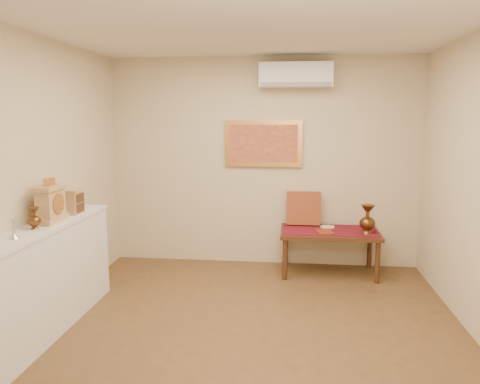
# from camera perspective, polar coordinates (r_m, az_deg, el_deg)

# --- Properties ---
(floor) EXTENTS (4.50, 4.50, 0.00)m
(floor) POSITION_cam_1_polar(r_m,az_deg,el_deg) (4.31, 0.73, -17.53)
(floor) COLOR brown
(floor) RESTS_ON ground
(ceiling) EXTENTS (4.50, 4.50, 0.00)m
(ceiling) POSITION_cam_1_polar(r_m,az_deg,el_deg) (3.93, 0.81, 20.33)
(ceiling) COLOR silver
(ceiling) RESTS_ON ground
(wall_back) EXTENTS (4.00, 0.02, 2.70)m
(wall_back) POSITION_cam_1_polar(r_m,az_deg,el_deg) (6.13, 2.87, 3.62)
(wall_back) COLOR beige
(wall_back) RESTS_ON ground
(wall_front) EXTENTS (4.00, 0.02, 2.70)m
(wall_front) POSITION_cam_1_polar(r_m,az_deg,el_deg) (1.73, -6.79, -10.63)
(wall_front) COLOR beige
(wall_front) RESTS_ON ground
(wall_left) EXTENTS (0.02, 4.50, 2.70)m
(wall_left) POSITION_cam_1_polar(r_m,az_deg,el_deg) (4.56, -25.14, 0.87)
(wall_left) COLOR beige
(wall_left) RESTS_ON ground
(candlestick) EXTENTS (0.09, 0.09, 0.19)m
(candlestick) POSITION_cam_1_polar(r_m,az_deg,el_deg) (4.13, -25.97, -3.85)
(candlestick) COLOR silver
(candlestick) RESTS_ON display_ledge
(brass_urn_small) EXTENTS (0.11, 0.11, 0.24)m
(brass_urn_small) POSITION_cam_1_polar(r_m,az_deg,el_deg) (4.40, -23.83, -2.61)
(brass_urn_small) COLOR brown
(brass_urn_small) RESTS_ON display_ledge
(table_cloth) EXTENTS (1.14, 0.59, 0.01)m
(table_cloth) POSITION_cam_1_polar(r_m,az_deg,el_deg) (5.90, 10.87, -4.60)
(table_cloth) COLOR maroon
(table_cloth) RESTS_ON low_table
(brass_urn_tall) EXTENTS (0.19, 0.19, 0.42)m
(brass_urn_tall) POSITION_cam_1_polar(r_m,az_deg,el_deg) (5.79, 15.29, -2.83)
(brass_urn_tall) COLOR brown
(brass_urn_tall) RESTS_ON table_cloth
(plate) EXTENTS (0.18, 0.18, 0.01)m
(plate) POSITION_cam_1_polar(r_m,az_deg,el_deg) (6.03, 10.63, -4.20)
(plate) COLOR silver
(plate) RESTS_ON table_cloth
(menu) EXTENTS (0.23, 0.28, 0.01)m
(menu) POSITION_cam_1_polar(r_m,az_deg,el_deg) (5.78, 10.24, -4.77)
(menu) COLOR maroon
(menu) RESTS_ON table_cloth
(cushion) EXTENTS (0.43, 0.19, 0.44)m
(cushion) POSITION_cam_1_polar(r_m,az_deg,el_deg) (6.09, 7.74, -1.98)
(cushion) COLOR maroon
(cushion) RESTS_ON table_cloth
(display_ledge) EXTENTS (0.37, 2.02, 0.98)m
(display_ledge) POSITION_cam_1_polar(r_m,az_deg,el_deg) (4.66, -22.56, -9.67)
(display_ledge) COLOR silver
(display_ledge) RESTS_ON floor
(mantel_clock) EXTENTS (0.17, 0.36, 0.41)m
(mantel_clock) POSITION_cam_1_polar(r_m,az_deg,el_deg) (4.62, -22.06, -1.29)
(mantel_clock) COLOR tan
(mantel_clock) RESTS_ON display_ledge
(wooden_chest) EXTENTS (0.16, 0.21, 0.24)m
(wooden_chest) POSITION_cam_1_polar(r_m,az_deg,el_deg) (4.96, -19.69, -1.08)
(wooden_chest) COLOR tan
(wooden_chest) RESTS_ON display_ledge
(low_table) EXTENTS (1.20, 0.70, 0.55)m
(low_table) POSITION_cam_1_polar(r_m,az_deg,el_deg) (5.92, 10.85, -5.25)
(low_table) COLOR #482815
(low_table) RESTS_ON floor
(painting) EXTENTS (1.00, 0.06, 0.60)m
(painting) POSITION_cam_1_polar(r_m,az_deg,el_deg) (6.08, 2.87, 5.94)
(painting) COLOR #D38A43
(painting) RESTS_ON wall_back
(ac_unit) EXTENTS (0.90, 0.25, 0.30)m
(ac_unit) POSITION_cam_1_polar(r_m,az_deg,el_deg) (5.98, 6.82, 13.97)
(ac_unit) COLOR white
(ac_unit) RESTS_ON wall_back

